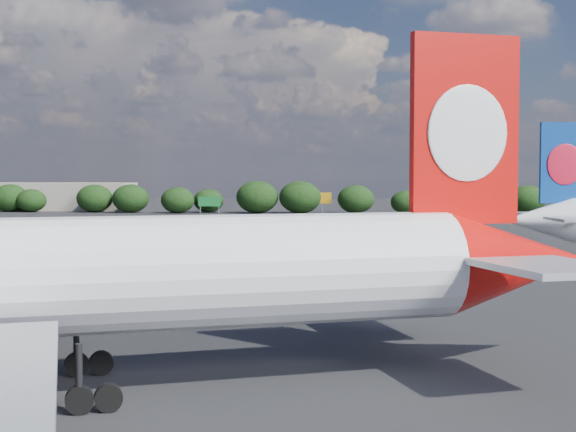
{
  "coord_description": "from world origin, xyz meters",
  "views": [
    {
      "loc": [
        19.76,
        -35.82,
        10.51
      ],
      "look_at": [
        16.0,
        12.0,
        8.0
      ],
      "focal_mm": 50.0,
      "sensor_mm": 36.0,
      "label": 1
    }
  ],
  "objects": [
    {
      "name": "ground",
      "position": [
        0.0,
        60.0,
        0.0
      ],
      "size": [
        500.0,
        500.0,
        0.0
      ],
      "primitive_type": "plane",
      "color": "black",
      "rests_on": "ground"
    },
    {
      "name": "highway_sign",
      "position": [
        -18.0,
        176.0,
        3.13
      ],
      "size": [
        6.0,
        0.3,
        4.5
      ],
      "color": "#156D2D",
      "rests_on": "ground"
    },
    {
      "name": "billboard_yellow",
      "position": [
        12.0,
        182.0,
        3.87
      ],
      "size": [
        5.0,
        0.3,
        5.5
      ],
      "color": "orange",
      "rests_on": "ground"
    },
    {
      "name": "qantas_airliner",
      "position": [
        6.44,
        1.04,
        5.49
      ],
      "size": [
        53.51,
        51.44,
        18.01
      ],
      "color": "white",
      "rests_on": "ground"
    },
    {
      "name": "horizon_treeline",
      "position": [
        11.38,
        179.15,
        3.92
      ],
      "size": [
        203.98,
        15.29,
        8.76
      ],
      "color": "black",
      "rests_on": "ground"
    },
    {
      "name": "terminal_building",
      "position": [
        -65.0,
        192.0,
        4.0
      ],
      "size": [
        42.0,
        16.0,
        8.0
      ],
      "color": "gray",
      "rests_on": "ground"
    }
  ]
}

